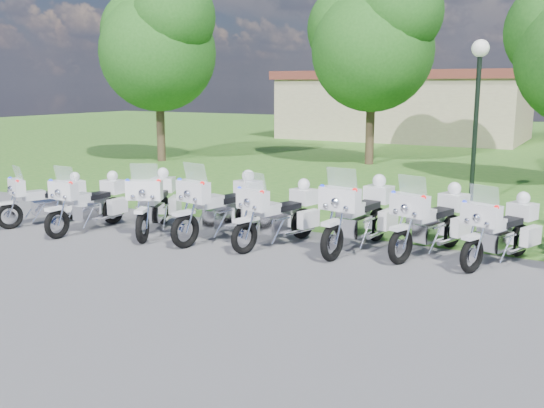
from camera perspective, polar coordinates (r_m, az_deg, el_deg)
The scene contains 14 objects.
ground at distance 11.02m, azimuth -1.29°, elevation -6.10°, with size 100.00×100.00×0.00m, color #5D5D62.
grass_lawn at distance 36.60m, azimuth 20.81°, elevation 5.29°, with size 100.00×48.00×0.01m, color #2E6A21.
motorcycle_0 at distance 15.36m, azimuth -20.32°, elevation 0.47°, with size 1.22×2.04×1.45m.
motorcycle_1 at distance 14.41m, azimuth -16.73°, elevation 0.21°, with size 0.77×2.32×1.56m.
motorcycle_2 at distance 13.85m, azimuth -10.96°, elevation 0.23°, with size 1.45×2.30×1.66m.
motorcycle_3 at distance 13.05m, azimuth -4.66°, elevation -0.15°, with size 1.18×2.54×1.72m.
motorcycle_4 at distance 12.50m, azimuth 0.72°, elevation -0.86°, with size 1.18×2.32×1.60m.
motorcycle_5 at distance 12.29m, azimuth 8.29°, elevation -0.89°, with size 1.04×2.60×1.75m.
motorcycle_6 at distance 12.19m, azimuth 14.83°, elevation -1.45°, with size 1.27×2.36×1.64m.
motorcycle_7 at distance 11.98m, azimuth 20.81°, elevation -2.22°, with size 1.27×2.20×1.55m.
lamp_post at distance 16.58m, azimuth 18.83°, elevation 10.67°, with size 0.44×0.44×4.40m.
tree_0 at distance 26.92m, azimuth -10.74°, elevation 14.78°, with size 5.75×4.91×7.67m.
tree_1 at distance 25.73m, azimuth 9.40°, elevation 15.10°, with size 5.80×4.95×7.73m.
building_west at distance 38.78m, azimuth 12.37°, elevation 9.10°, with size 14.56×8.32×4.10m.
Camera 1 is at (5.36, -9.06, 3.26)m, focal length 40.00 mm.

